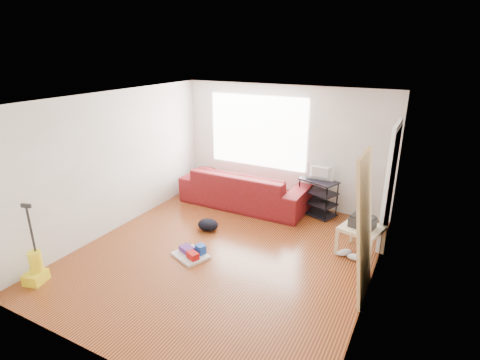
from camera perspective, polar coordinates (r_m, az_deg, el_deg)
The scene contains 13 objects.
room at distance 5.81m, azimuth -1.20°, elevation 0.04°, with size 4.51×5.01×2.51m.
sofa at distance 8.05m, azimuth 0.68°, elevation -3.78°, with size 2.67×1.04×0.78m, color #5C0D0C.
tv_stand at distance 7.64m, azimuth 11.76°, elevation -2.52°, with size 0.83×0.64×0.73m.
tv at distance 7.46m, azimuth 12.03°, elevation 1.12°, with size 0.54×0.07×0.31m, color black.
side_table at distance 6.35m, azimuth 18.01°, elevation -7.44°, with size 0.73×0.73×0.49m.
printer at distance 6.28m, azimuth 18.18°, elevation -6.03°, with size 0.42×0.35×0.20m.
bucket at distance 7.51m, azimuth 6.48°, elevation -5.73°, with size 0.25×0.25×0.25m, color blue.
toilet_paper at distance 7.47m, azimuth 6.60°, elevation -4.40°, with size 0.11×0.11×0.10m, color white.
cleaning_tray at distance 6.20m, azimuth -7.36°, elevation -11.01°, with size 0.65×0.59×0.19m.
backpack at distance 7.02m, azimuth -4.87°, elevation -7.57°, with size 0.39×0.31×0.21m, color black.
sneakers at distance 6.36m, azimuth 16.43°, elevation -10.90°, with size 0.48×0.28×0.11m.
vacuum at distance 6.21m, azimuth -28.71°, elevation -11.69°, with size 0.32×0.34×1.20m.
door_panel at distance 5.63m, azimuth 17.31°, elevation -16.06°, with size 0.04×0.80×2.00m, color tan.
Camera 1 is at (2.73, -4.63, 3.20)m, focal length 28.00 mm.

